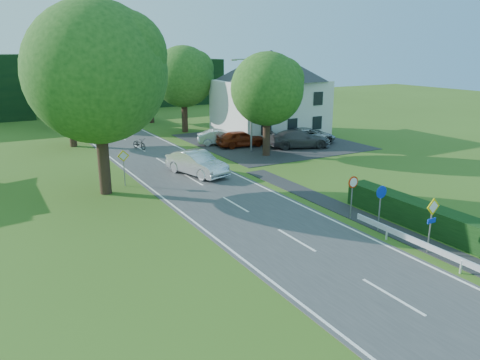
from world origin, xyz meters
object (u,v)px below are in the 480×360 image
moving_car (197,163)px  motorcycle (139,144)px  parked_car_red (241,138)px  parked_car_silver_b (307,136)px  parasol (250,130)px  parked_car_silver_a (220,137)px  streetlight (250,101)px  parked_car_grey (299,139)px

moving_car → motorcycle: moving_car is taller
parked_car_red → moving_car: bearing=138.1°
parked_car_silver_b → parasol: bearing=47.0°
parked_car_silver_a → streetlight: bearing=-147.1°
moving_car → parasol: bearing=28.3°
parked_car_red → parked_car_silver_b: parked_car_silver_b is taller
streetlight → motorcycle: size_ratio=4.19×
parked_car_red → parked_car_silver_b: bearing=-102.1°
parked_car_silver_a → parked_car_silver_b: (7.41, -3.63, 0.06)m
motorcycle → parked_car_silver_b: (14.67, -5.34, 0.26)m
motorcycle → parked_car_grey: size_ratio=0.35×
parked_car_silver_a → parasol: parasol is taller
parked_car_grey → parked_car_silver_a: bearing=70.2°
parked_car_grey → parked_car_silver_b: bearing=-38.7°
parked_car_silver_a → parked_car_grey: 7.35m
streetlight → moving_car: size_ratio=1.54×
streetlight → moving_car: streetlight is taller
parked_car_red → motorcycle: bearing=73.2°
parked_car_grey → streetlight: bearing=100.4°
parked_car_grey → parasol: parasol is taller
moving_car → parked_car_silver_b: 14.71m
streetlight → motorcycle: 10.67m
parked_car_grey → parasol: 6.05m
motorcycle → streetlight: bearing=-49.5°
motorcycle → parked_car_grey: 14.43m
moving_car → parked_car_silver_a: 10.86m
parked_car_silver_b → parasol: parasol is taller
parked_car_red → parked_car_silver_a: (-1.23, 1.71, -0.05)m
parked_car_silver_b → motorcycle: bearing=80.6°
motorcycle → parasol: bearing=-18.2°
motorcycle → parked_car_silver_a: parked_car_silver_a is taller
parasol → motorcycle: bearing=176.9°
parasol → parked_car_red: bearing=-133.8°
moving_car → parked_car_red: moving_car is taller
parked_car_silver_b → parked_car_red: bearing=83.3°
moving_car → parked_car_red: bearing=27.4°
moving_car → parked_car_silver_b: moving_car is taller
streetlight → parked_car_grey: size_ratio=1.46×
motorcycle → parked_car_grey: (12.92, -6.41, 0.29)m
parked_car_red → streetlight: bearing=177.0°
parked_car_silver_b → parked_car_silver_a: bearing=74.5°
moving_car → parked_car_silver_b: size_ratio=0.95×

